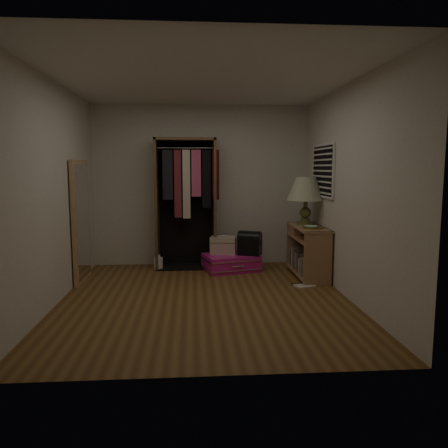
{
  "coord_description": "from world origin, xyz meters",
  "views": [
    {
      "loc": [
        -0.15,
        -5.18,
        1.6
      ],
      "look_at": [
        0.3,
        0.95,
        0.8
      ],
      "focal_mm": 35.0,
      "sensor_mm": 36.0,
      "label": 1
    }
  ],
  "objects_px": {
    "train_case": "(223,245)",
    "white_jug": "(159,263)",
    "pink_suitcase": "(231,262)",
    "open_wardrobe": "(188,192)",
    "black_bag": "(250,243)",
    "floor_mirror": "(81,221)",
    "console_bookshelf": "(307,250)",
    "table_lamp": "(306,190)"
  },
  "relations": [
    {
      "from": "train_case",
      "to": "white_jug",
      "type": "xyz_separation_m",
      "value": [
        -1.02,
        0.06,
        -0.29
      ]
    },
    {
      "from": "pink_suitcase",
      "to": "train_case",
      "type": "distance_m",
      "value": 0.3
    },
    {
      "from": "open_wardrobe",
      "to": "black_bag",
      "type": "bearing_deg",
      "value": -19.72
    },
    {
      "from": "floor_mirror",
      "to": "black_bag",
      "type": "height_order",
      "value": "floor_mirror"
    },
    {
      "from": "console_bookshelf",
      "to": "floor_mirror",
      "type": "bearing_deg",
      "value": -179.37
    },
    {
      "from": "open_wardrobe",
      "to": "black_bag",
      "type": "xyz_separation_m",
      "value": [
        0.95,
        -0.34,
        -0.77
      ]
    },
    {
      "from": "console_bookshelf",
      "to": "black_bag",
      "type": "xyz_separation_m",
      "value": [
        -0.8,
        0.39,
        0.05
      ]
    },
    {
      "from": "floor_mirror",
      "to": "pink_suitcase",
      "type": "height_order",
      "value": "floor_mirror"
    },
    {
      "from": "train_case",
      "to": "black_bag",
      "type": "xyz_separation_m",
      "value": [
        0.4,
        -0.11,
        0.06
      ]
    },
    {
      "from": "floor_mirror",
      "to": "black_bag",
      "type": "relative_size",
      "value": 4.21
    },
    {
      "from": "train_case",
      "to": "table_lamp",
      "type": "height_order",
      "value": "table_lamp"
    },
    {
      "from": "train_case",
      "to": "pink_suitcase",
      "type": "bearing_deg",
      "value": -23.35
    },
    {
      "from": "pink_suitcase",
      "to": "floor_mirror",
      "type": "bearing_deg",
      "value": 177.44
    },
    {
      "from": "black_bag",
      "to": "white_jug",
      "type": "height_order",
      "value": "black_bag"
    },
    {
      "from": "train_case",
      "to": "black_bag",
      "type": "height_order",
      "value": "black_bag"
    },
    {
      "from": "floor_mirror",
      "to": "open_wardrobe",
      "type": "bearing_deg",
      "value": 27.41
    },
    {
      "from": "console_bookshelf",
      "to": "open_wardrobe",
      "type": "bearing_deg",
      "value": 157.26
    },
    {
      "from": "table_lamp",
      "to": "console_bookshelf",
      "type": "bearing_deg",
      "value": -91.43
    },
    {
      "from": "floor_mirror",
      "to": "black_bag",
      "type": "xyz_separation_m",
      "value": [
        2.44,
        0.43,
        -0.41
      ]
    },
    {
      "from": "black_bag",
      "to": "pink_suitcase",
      "type": "bearing_deg",
      "value": -164.2
    },
    {
      "from": "pink_suitcase",
      "to": "black_bag",
      "type": "relative_size",
      "value": 2.36
    },
    {
      "from": "floor_mirror",
      "to": "pink_suitcase",
      "type": "distance_m",
      "value": 2.32
    },
    {
      "from": "console_bookshelf",
      "to": "table_lamp",
      "type": "bearing_deg",
      "value": 88.57
    },
    {
      "from": "console_bookshelf",
      "to": "white_jug",
      "type": "distance_m",
      "value": 2.31
    },
    {
      "from": "white_jug",
      "to": "floor_mirror",
      "type": "bearing_deg",
      "value": -149.44
    },
    {
      "from": "pink_suitcase",
      "to": "black_bag",
      "type": "height_order",
      "value": "black_bag"
    },
    {
      "from": "pink_suitcase",
      "to": "table_lamp",
      "type": "bearing_deg",
      "value": -28.28
    },
    {
      "from": "white_jug",
      "to": "pink_suitcase",
      "type": "bearing_deg",
      "value": -6.69
    },
    {
      "from": "console_bookshelf",
      "to": "train_case",
      "type": "distance_m",
      "value": 1.31
    },
    {
      "from": "console_bookshelf",
      "to": "open_wardrobe",
      "type": "distance_m",
      "value": 2.07
    },
    {
      "from": "train_case",
      "to": "white_jug",
      "type": "relative_size",
      "value": 1.85
    },
    {
      "from": "open_wardrobe",
      "to": "pink_suitcase",
      "type": "height_order",
      "value": "open_wardrobe"
    },
    {
      "from": "console_bookshelf",
      "to": "black_bag",
      "type": "bearing_deg",
      "value": 153.83
    },
    {
      "from": "black_bag",
      "to": "white_jug",
      "type": "bearing_deg",
      "value": -163.54
    },
    {
      "from": "open_wardrobe",
      "to": "table_lamp",
      "type": "height_order",
      "value": "open_wardrobe"
    },
    {
      "from": "pink_suitcase",
      "to": "open_wardrobe",
      "type": "bearing_deg",
      "value": 140.63
    },
    {
      "from": "open_wardrobe",
      "to": "table_lamp",
      "type": "relative_size",
      "value": 2.75
    },
    {
      "from": "floor_mirror",
      "to": "train_case",
      "type": "bearing_deg",
      "value": 14.97
    },
    {
      "from": "console_bookshelf",
      "to": "floor_mirror",
      "type": "xyz_separation_m",
      "value": [
        -3.24,
        -0.04,
        0.45
      ]
    },
    {
      "from": "floor_mirror",
      "to": "train_case",
      "type": "distance_m",
      "value": 2.16
    },
    {
      "from": "open_wardrobe",
      "to": "pink_suitcase",
      "type": "xyz_separation_m",
      "value": [
        0.66,
        -0.3,
        -1.09
      ]
    },
    {
      "from": "console_bookshelf",
      "to": "floor_mirror",
      "type": "relative_size",
      "value": 0.66
    }
  ]
}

